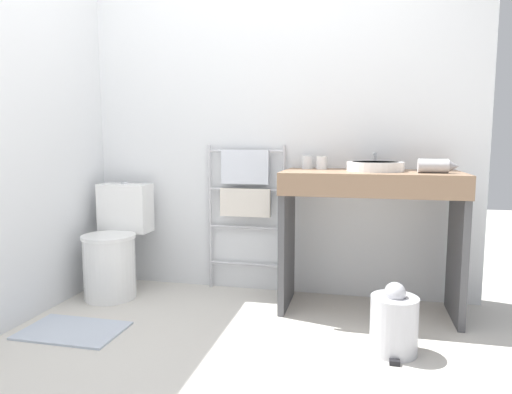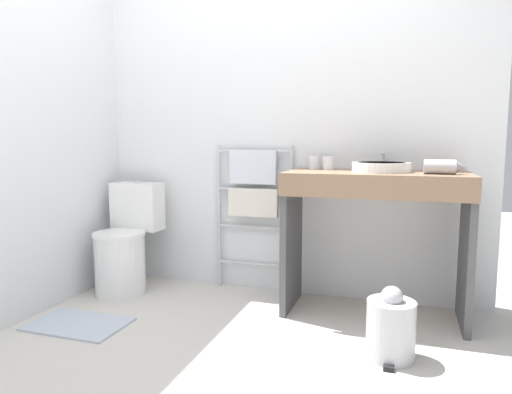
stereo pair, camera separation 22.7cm
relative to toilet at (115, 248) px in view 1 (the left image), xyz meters
name	(u,v)px [view 1 (the left image)]	position (x,y,z in m)	size (l,w,h in m)	color
ground_plane	(204,393)	(1.03, -1.07, -0.33)	(12.00, 12.00, 0.00)	beige
wall_back	(272,110)	(1.03, 0.40, 0.96)	(2.84, 0.12, 2.58)	silver
wall_side	(29,105)	(-0.33, -0.36, 0.96)	(0.12, 2.09, 2.58)	silver
toilet	(115,248)	(0.00, 0.00, 0.00)	(0.36, 0.51, 0.78)	white
towel_radiator	(245,192)	(0.87, 0.29, 0.38)	(0.56, 0.06, 1.04)	silver
vanity_counter	(370,216)	(1.72, 0.06, 0.28)	(1.07, 0.53, 0.89)	#84664C
sink_basin	(375,166)	(1.74, 0.10, 0.59)	(0.35, 0.35, 0.06)	white
faucet	(375,158)	(1.74, 0.28, 0.63)	(0.02, 0.10, 0.11)	silver
cup_near_wall	(307,162)	(1.30, 0.26, 0.60)	(0.07, 0.07, 0.09)	white
cup_near_edge	(322,163)	(1.40, 0.22, 0.60)	(0.07, 0.07, 0.08)	white
hair_dryer	(435,166)	(2.07, 0.01, 0.60)	(0.22, 0.17, 0.08)	#B7B7BC
trash_bin	(394,323)	(1.84, -0.49, -0.17)	(0.24, 0.27, 0.37)	#B7B7BC
bath_mat	(73,331)	(0.09, -0.63, -0.33)	(0.56, 0.36, 0.01)	#B2BCCC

